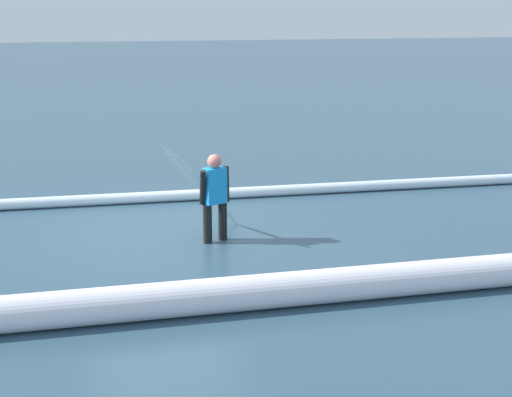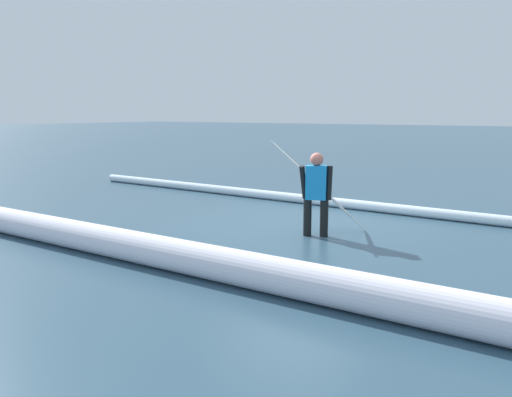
# 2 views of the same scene
# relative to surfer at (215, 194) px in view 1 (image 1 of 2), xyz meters

# --- Properties ---
(ground_plane) EXTENTS (150.09, 150.09, 0.00)m
(ground_plane) POSITION_rel_surfer_xyz_m (0.79, -0.51, -0.78)
(ground_plane) COLOR #304E60
(surfer) EXTENTS (0.49, 0.34, 1.41)m
(surfer) POSITION_rel_surfer_xyz_m (0.00, 0.00, 0.00)
(surfer) COLOR black
(surfer) RESTS_ON ground_plane
(surfboard) EXTENTS (1.53, 1.28, 1.63)m
(surfboard) POSITION_rel_surfer_xyz_m (0.12, -0.34, 0.02)
(surfboard) COLOR white
(surfboard) RESTS_ON ground_plane
(wave_crest_foreground) EXTENTS (18.86, 1.10, 0.21)m
(wave_crest_foreground) POSITION_rel_surfer_xyz_m (-1.00, -2.63, -0.68)
(wave_crest_foreground) COLOR white
(wave_crest_foreground) RESTS_ON ground_plane
(wave_crest_midground) EXTENTS (20.91, 0.91, 0.44)m
(wave_crest_midground) POSITION_rel_surfer_xyz_m (0.43, 2.81, -0.56)
(wave_crest_midground) COLOR white
(wave_crest_midground) RESTS_ON ground_plane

